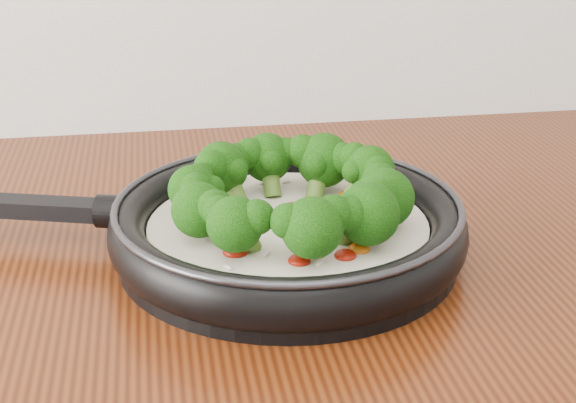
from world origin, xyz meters
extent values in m
cylinder|color=black|center=(0.08, 1.12, 0.91)|extent=(0.36, 0.36, 0.01)
torus|color=black|center=(0.08, 1.12, 0.93)|extent=(0.37, 0.37, 0.03)
torus|color=#2D2D33|center=(0.08, 1.12, 0.95)|extent=(0.36, 0.36, 0.01)
cube|color=black|center=(-0.14, 1.19, 0.93)|extent=(0.17, 0.07, 0.01)
cylinder|color=black|center=(-0.06, 1.17, 0.93)|extent=(0.03, 0.04, 0.03)
cylinder|color=silver|center=(0.08, 1.12, 0.92)|extent=(0.29, 0.29, 0.02)
ellipsoid|color=maroon|center=(0.05, 1.15, 0.93)|extent=(0.02, 0.02, 0.01)
ellipsoid|color=maroon|center=(0.13, 1.10, 0.93)|extent=(0.02, 0.02, 0.01)
ellipsoid|color=#D1640D|center=(0.12, 1.12, 0.93)|extent=(0.03, 0.03, 0.01)
ellipsoid|color=maroon|center=(0.09, 1.15, 0.93)|extent=(0.02, 0.02, 0.01)
ellipsoid|color=maroon|center=(0.03, 1.12, 0.93)|extent=(0.02, 0.02, 0.01)
ellipsoid|color=#D1640D|center=(0.13, 1.10, 0.93)|extent=(0.02, 0.02, 0.01)
ellipsoid|color=maroon|center=(0.15, 1.11, 0.93)|extent=(0.03, 0.03, 0.01)
ellipsoid|color=maroon|center=(0.12, 1.05, 0.93)|extent=(0.02, 0.02, 0.01)
ellipsoid|color=#D1640D|center=(0.16, 1.12, 0.93)|extent=(0.02, 0.02, 0.01)
ellipsoid|color=maroon|center=(0.10, 1.12, 0.93)|extent=(0.02, 0.02, 0.01)
ellipsoid|color=maroon|center=(0.03, 1.07, 0.93)|extent=(0.03, 0.03, 0.01)
ellipsoid|color=#D1640D|center=(0.03, 1.13, 0.93)|extent=(0.02, 0.02, 0.01)
ellipsoid|color=maroon|center=(0.14, 1.11, 0.93)|extent=(0.02, 0.02, 0.01)
ellipsoid|color=maroon|center=(0.08, 1.10, 0.93)|extent=(0.01, 0.01, 0.01)
ellipsoid|color=#D1640D|center=(0.13, 1.06, 0.93)|extent=(0.02, 0.02, 0.01)
ellipsoid|color=maroon|center=(0.15, 1.10, 0.93)|extent=(0.03, 0.03, 0.01)
ellipsoid|color=maroon|center=(0.08, 1.05, 0.93)|extent=(0.02, 0.02, 0.01)
ellipsoid|color=#D1640D|center=(0.15, 1.17, 0.93)|extent=(0.02, 0.02, 0.01)
ellipsoid|color=white|center=(0.08, 1.11, 0.93)|extent=(0.01, 0.01, 0.00)
ellipsoid|color=white|center=(0.07, 1.14, 0.93)|extent=(0.01, 0.01, 0.00)
ellipsoid|color=white|center=(0.14, 1.10, 0.93)|extent=(0.01, 0.01, 0.00)
ellipsoid|color=white|center=(0.07, 1.16, 0.93)|extent=(0.01, 0.01, 0.00)
ellipsoid|color=white|center=(0.06, 1.06, 0.93)|extent=(0.01, 0.01, 0.00)
ellipsoid|color=white|center=(0.10, 1.13, 0.93)|extent=(0.01, 0.01, 0.00)
ellipsoid|color=white|center=(0.05, 1.11, 0.93)|extent=(0.01, 0.01, 0.00)
ellipsoid|color=white|center=(0.14, 1.08, 0.93)|extent=(0.00, 0.01, 0.00)
ellipsoid|color=white|center=(0.03, 1.11, 0.93)|extent=(0.01, 0.01, 0.00)
ellipsoid|color=white|center=(0.10, 1.04, 0.93)|extent=(0.01, 0.01, 0.00)
ellipsoid|color=white|center=(0.08, 1.21, 0.93)|extent=(0.01, 0.01, 0.00)
ellipsoid|color=white|center=(0.08, 1.12, 0.93)|extent=(0.01, 0.01, 0.00)
ellipsoid|color=white|center=(0.08, 1.08, 0.93)|extent=(0.01, 0.01, 0.00)
ellipsoid|color=white|center=(0.03, 1.04, 0.93)|extent=(0.01, 0.01, 0.00)
ellipsoid|color=white|center=(0.02, 1.14, 0.93)|extent=(0.01, 0.01, 0.00)
ellipsoid|color=white|center=(0.03, 1.13, 0.93)|extent=(0.01, 0.01, 0.00)
ellipsoid|color=white|center=(0.16, 1.09, 0.93)|extent=(0.01, 0.01, 0.00)
ellipsoid|color=white|center=(0.11, 1.07, 0.93)|extent=(0.01, 0.01, 0.00)
ellipsoid|color=white|center=(0.03, 1.19, 0.93)|extent=(0.01, 0.01, 0.00)
ellipsoid|color=white|center=(0.06, 1.22, 0.93)|extent=(0.01, 0.01, 0.00)
ellipsoid|color=white|center=(0.00, 1.17, 0.93)|extent=(0.01, 0.01, 0.00)
ellipsoid|color=white|center=(0.11, 1.06, 0.93)|extent=(0.01, 0.01, 0.00)
ellipsoid|color=white|center=(0.11, 1.09, 0.93)|extent=(0.01, 0.01, 0.00)
ellipsoid|color=white|center=(0.10, 1.21, 0.93)|extent=(0.01, 0.01, 0.00)
ellipsoid|color=white|center=(0.13, 1.12, 0.93)|extent=(0.01, 0.01, 0.00)
ellipsoid|color=white|center=(0.10, 1.16, 0.93)|extent=(0.01, 0.00, 0.00)
cylinder|color=#5A8029|center=(0.14, 1.10, 0.94)|extent=(0.03, 0.02, 0.03)
sphere|color=black|center=(0.16, 1.09, 0.96)|extent=(0.06, 0.06, 0.05)
sphere|color=black|center=(0.16, 1.11, 0.97)|extent=(0.04, 0.04, 0.03)
sphere|color=black|center=(0.15, 1.08, 0.96)|extent=(0.04, 0.04, 0.03)
sphere|color=black|center=(0.14, 1.10, 0.96)|extent=(0.03, 0.03, 0.02)
cylinder|color=#5A8029|center=(0.15, 1.14, 0.95)|extent=(0.03, 0.03, 0.04)
sphere|color=black|center=(0.16, 1.15, 0.96)|extent=(0.05, 0.05, 0.04)
sphere|color=black|center=(0.15, 1.16, 0.97)|extent=(0.03, 0.03, 0.03)
sphere|color=black|center=(0.16, 1.13, 0.97)|extent=(0.03, 0.03, 0.03)
sphere|color=black|center=(0.15, 1.14, 0.96)|extent=(0.03, 0.03, 0.02)
cylinder|color=#5A8029|center=(0.12, 1.18, 0.94)|extent=(0.03, 0.03, 0.03)
sphere|color=black|center=(0.13, 1.19, 0.96)|extent=(0.06, 0.06, 0.05)
sphere|color=black|center=(0.11, 1.19, 0.97)|extent=(0.04, 0.04, 0.03)
sphere|color=black|center=(0.14, 1.18, 0.97)|extent=(0.04, 0.04, 0.03)
sphere|color=black|center=(0.12, 1.17, 0.96)|extent=(0.03, 0.03, 0.02)
cylinder|color=#5A8029|center=(0.08, 1.19, 0.94)|extent=(0.02, 0.03, 0.03)
sphere|color=black|center=(0.08, 1.20, 0.96)|extent=(0.06, 0.06, 0.05)
sphere|color=black|center=(0.06, 1.20, 0.97)|extent=(0.04, 0.04, 0.03)
sphere|color=black|center=(0.10, 1.20, 0.97)|extent=(0.03, 0.03, 0.03)
sphere|color=black|center=(0.08, 1.19, 0.96)|extent=(0.03, 0.03, 0.02)
cylinder|color=#5A8029|center=(0.04, 1.17, 0.94)|extent=(0.03, 0.03, 0.03)
sphere|color=black|center=(0.04, 1.18, 0.96)|extent=(0.06, 0.06, 0.05)
sphere|color=black|center=(0.02, 1.17, 0.97)|extent=(0.04, 0.04, 0.03)
sphere|color=black|center=(0.05, 1.19, 0.97)|extent=(0.03, 0.03, 0.03)
sphere|color=black|center=(0.05, 1.17, 0.96)|extent=(0.03, 0.03, 0.02)
cylinder|color=#5A8029|center=(0.02, 1.14, 0.94)|extent=(0.03, 0.02, 0.03)
sphere|color=black|center=(0.01, 1.14, 0.96)|extent=(0.05, 0.05, 0.04)
sphere|color=black|center=(0.01, 1.12, 0.97)|extent=(0.03, 0.03, 0.03)
sphere|color=black|center=(0.01, 1.15, 0.96)|extent=(0.03, 0.03, 0.02)
sphere|color=black|center=(0.02, 1.14, 0.96)|extent=(0.03, 0.03, 0.02)
cylinder|color=#5A8029|center=(0.02, 1.10, 0.94)|extent=(0.03, 0.02, 0.03)
sphere|color=black|center=(0.01, 1.10, 0.96)|extent=(0.06, 0.06, 0.04)
sphere|color=black|center=(0.02, 1.08, 0.97)|extent=(0.03, 0.03, 0.03)
sphere|color=black|center=(0.01, 1.11, 0.96)|extent=(0.03, 0.03, 0.03)
sphere|color=black|center=(0.03, 1.10, 0.96)|extent=(0.03, 0.03, 0.02)
cylinder|color=#5A8029|center=(0.04, 1.07, 0.94)|extent=(0.03, 0.03, 0.03)
sphere|color=black|center=(0.03, 1.06, 0.96)|extent=(0.05, 0.05, 0.04)
sphere|color=black|center=(0.05, 1.05, 0.97)|extent=(0.03, 0.03, 0.03)
sphere|color=black|center=(0.02, 1.07, 0.97)|extent=(0.03, 0.03, 0.03)
sphere|color=black|center=(0.04, 1.07, 0.96)|extent=(0.03, 0.03, 0.02)
cylinder|color=#5A8029|center=(0.09, 1.06, 0.94)|extent=(0.02, 0.03, 0.04)
sphere|color=black|center=(0.09, 1.04, 0.96)|extent=(0.06, 0.06, 0.05)
sphere|color=black|center=(0.11, 1.05, 0.97)|extent=(0.04, 0.04, 0.03)
sphere|color=black|center=(0.07, 1.04, 0.97)|extent=(0.03, 0.03, 0.03)
sphere|color=black|center=(0.09, 1.06, 0.96)|extent=(0.03, 0.03, 0.02)
cylinder|color=#5A8029|center=(0.13, 1.07, 0.94)|extent=(0.03, 0.03, 0.03)
sphere|color=black|center=(0.14, 1.06, 0.96)|extent=(0.06, 0.06, 0.05)
sphere|color=black|center=(0.15, 1.08, 0.97)|extent=(0.04, 0.04, 0.03)
sphere|color=black|center=(0.12, 1.05, 0.97)|extent=(0.04, 0.04, 0.03)
sphere|color=black|center=(0.13, 1.07, 0.96)|extent=(0.03, 0.03, 0.02)
camera|label=1|loc=(-0.02, 0.49, 1.22)|focal=52.39mm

